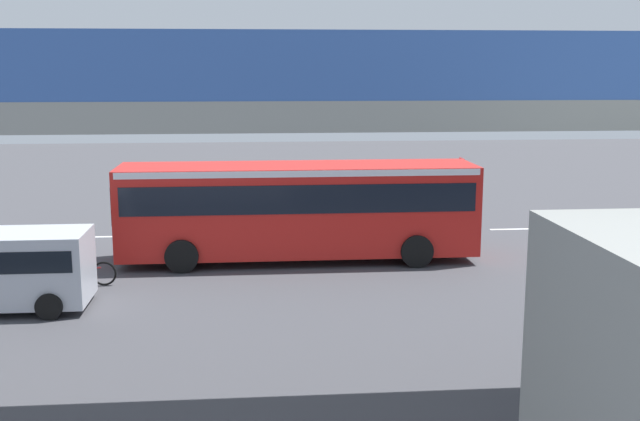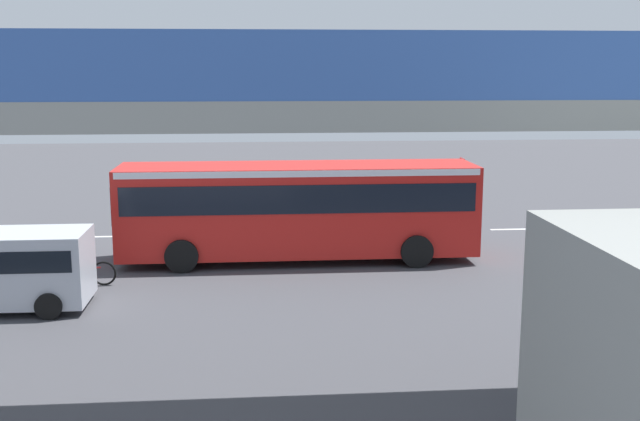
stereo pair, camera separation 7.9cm
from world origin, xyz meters
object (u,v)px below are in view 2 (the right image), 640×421
traffic_sign (462,182)px  city_bus (298,204)px  bicycle_red (85,273)px  bicycle_green (19,273)px  bicycle_blue (61,265)px

traffic_sign → city_bus: bearing=33.1°
city_bus → traffic_sign: (-6.59, -4.30, 0.01)m
bicycle_red → bicycle_green: 1.93m
bicycle_green → bicycle_blue: same height
bicycle_red → city_bus: bearing=-158.1°
city_bus → bicycle_red: (6.32, 2.55, -1.51)m
bicycle_blue → city_bus: bearing=-168.4°
bicycle_red → traffic_sign: bearing=-152.1°
city_bus → bicycle_green: (8.25, 2.39, -1.51)m
city_bus → bicycle_blue: 7.57m
bicycle_green → traffic_sign: 16.35m
traffic_sign → bicycle_blue: bearing=22.7°
city_bus → bicycle_blue: (7.27, 1.49, -1.51)m
city_bus → traffic_sign: size_ratio=4.12×
bicycle_red → bicycle_green: bearing=-4.5°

